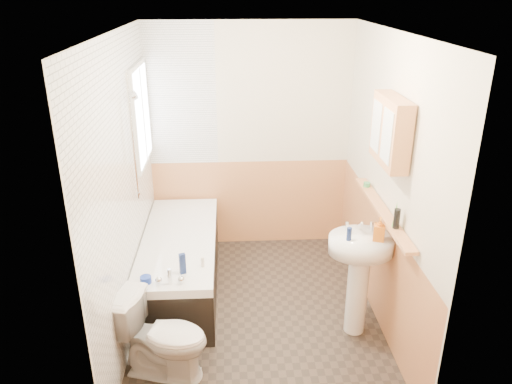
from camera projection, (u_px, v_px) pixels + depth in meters
floor at (257, 312)px, 4.66m from camera, size 2.80×2.80×0.00m
ceiling at (257, 32)px, 3.69m from camera, size 2.80×2.80×0.00m
wall_back at (249, 139)px, 5.47m from camera, size 2.20×0.02×2.50m
wall_front at (271, 280)px, 2.88m from camera, size 2.20×0.02×2.50m
wall_left at (123, 191)px, 4.12m from camera, size 0.02×2.80×2.50m
wall_right at (387, 185)px, 4.23m from camera, size 0.02×2.80×2.50m
wainscot_right at (377, 262)px, 4.52m from camera, size 0.01×2.80×1.00m
wainscot_front at (270, 378)px, 3.19m from camera, size 2.20×0.01×1.00m
wainscot_back at (250, 203)px, 5.74m from camera, size 2.20×0.01×1.00m
tile_cladding_left at (126, 191)px, 4.12m from camera, size 0.01×2.80×2.50m
tile_return_back at (180, 95)px, 5.22m from camera, size 0.75×0.01×1.50m
window at (142, 115)px, 4.84m from camera, size 0.03×0.79×0.99m
bathtub at (180, 262)px, 4.91m from camera, size 0.70×1.83×0.71m
shower_riser at (133, 127)px, 4.22m from camera, size 0.10×0.07×1.11m
toilet at (163, 337)px, 3.80m from camera, size 0.78×0.57×0.69m
sink at (359, 265)px, 4.16m from camera, size 0.54×0.44×1.04m
pine_shelf at (382, 211)px, 4.16m from camera, size 0.10×1.44×0.03m
medicine_cabinet at (390, 131)px, 3.82m from camera, size 0.15×0.58×0.53m
foam_can at (397, 219)px, 3.80m from camera, size 0.06×0.06×0.16m
green_bottle at (396, 214)px, 3.82m from camera, size 0.05×0.05×0.21m
black_jar at (367, 185)px, 4.61m from camera, size 0.08×0.08×0.04m
soap_bottle at (379, 235)px, 3.99m from camera, size 0.15×0.21×0.09m
clear_bottle at (349, 234)px, 3.98m from camera, size 0.04×0.04×0.11m
blue_gel at (182, 264)px, 4.17m from camera, size 0.06×0.05×0.19m
cream_jar at (146, 280)px, 4.06m from camera, size 0.12×0.12×0.06m
orange_bottle at (203, 262)px, 4.29m from camera, size 0.03×0.03×0.09m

